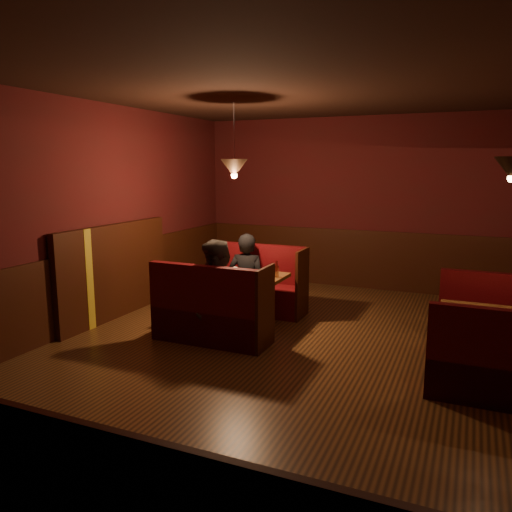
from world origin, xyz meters
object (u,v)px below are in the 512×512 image
at_px(second_bench_far, 497,328).
at_px(diner_b, 219,277).
at_px(diner_a, 247,261).
at_px(second_table, 498,330).
at_px(second_bench_near, 503,374).
at_px(main_table, 236,286).
at_px(main_bench_near, 210,318).
at_px(main_bench_far, 259,290).

relative_size(second_bench_far, diner_b, 0.79).
distance_m(diner_a, diner_b, 1.27).
bearing_deg(second_table, diner_a, 162.39).
bearing_deg(second_bench_near, main_table, 160.88).
xyz_separation_m(main_table, main_bench_near, (0.01, -0.73, -0.22)).
xyz_separation_m(second_bench_near, diner_a, (-3.24, 1.70, 0.46)).
height_order(main_bench_near, diner_b, diner_b).
bearing_deg(main_bench_near, second_bench_far, 17.85).
bearing_deg(second_bench_far, second_table, -92.20).
distance_m(main_bench_near, diner_b, 0.50).
relative_size(main_table, second_table, 1.13).
bearing_deg(second_bench_near, main_bench_near, 173.52).
distance_m(second_bench_far, diner_b, 3.20).
xyz_separation_m(second_bench_near, diner_b, (-3.02, 0.44, 0.50)).
bearing_deg(main_table, second_bench_near, -19.12).
relative_size(main_table, second_bench_near, 1.02).
relative_size(second_bench_near, diner_a, 0.84).
bearing_deg(second_table, second_bench_far, 87.80).
height_order(second_bench_far, diner_b, diner_b).
bearing_deg(second_table, main_bench_near, -174.00).
xyz_separation_m(second_table, diner_b, (-3.00, -0.23, 0.32)).
height_order(main_bench_near, second_bench_far, main_bench_near).
bearing_deg(main_table, second_table, -7.46).
bearing_deg(diner_a, main_bench_far, -150.93).
xyz_separation_m(main_table, second_table, (3.09, -0.40, -0.06)).
xyz_separation_m(second_table, second_bench_near, (0.03, -0.68, -0.19)).
relative_size(main_bench_near, diner_b, 0.89).
xyz_separation_m(main_bench_far, second_table, (3.07, -1.13, 0.17)).
bearing_deg(main_bench_far, second_bench_near, -30.22).
xyz_separation_m(main_bench_far, main_bench_near, (0.00, -1.45, 0.00)).
bearing_deg(main_bench_near, main_table, 91.09).
xyz_separation_m(main_bench_near, diner_b, (0.07, 0.09, 0.48)).
height_order(main_table, second_bench_far, main_table).
xyz_separation_m(main_bench_near, second_bench_far, (3.10, 1.00, -0.02)).
bearing_deg(second_bench_far, main_bench_far, 171.65).
relative_size(second_bench_far, second_bench_near, 1.00).
height_order(main_bench_far, diner_b, diner_b).
distance_m(main_bench_far, diner_a, 0.48).
bearing_deg(second_bench_near, second_bench_far, 90.00).
relative_size(main_table, diner_b, 0.81).
xyz_separation_m(main_bench_near, second_table, (3.07, 0.32, 0.17)).
bearing_deg(main_table, main_bench_near, -88.91).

